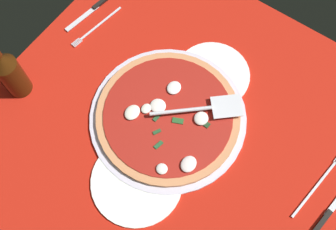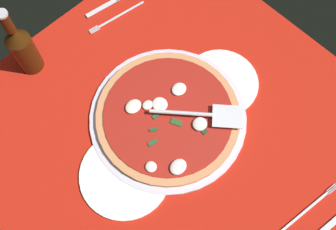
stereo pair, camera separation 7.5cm
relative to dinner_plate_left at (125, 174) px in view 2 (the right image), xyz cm
name	(u,v)px [view 2 (the right image)]	position (x,y,z in cm)	size (l,w,h in cm)	color
ground_plane	(172,138)	(15.52, -1.11, -1.00)	(100.79, 100.79, 0.80)	#B61B0F
checker_pattern	(172,137)	(15.52, -1.11, -0.55)	(100.79, 100.79, 0.10)	white
pizza_pan	(168,117)	(18.48, 3.63, 0.07)	(41.61, 41.61, 1.15)	silver
dinner_plate_left	(125,174)	(0.00, 0.00, 0.00)	(23.03, 23.03, 1.00)	white
dinner_plate_right	(221,83)	(36.21, 0.97, 0.00)	(20.70, 20.70, 1.00)	white
pizza	(168,116)	(18.40, 3.57, 1.44)	(37.99, 37.99, 2.66)	tan
pizza_server	(203,115)	(24.46, -3.16, 3.64)	(18.75, 20.30, 1.00)	silver
place_setting_near	(309,226)	(23.05, -39.98, -0.15)	(22.36, 15.31, 1.40)	white
place_setting_far	(117,9)	(32.14, 39.90, -0.15)	(21.62, 14.82, 1.40)	white
beer_bottle	(22,48)	(2.34, 41.87, 8.67)	(6.58, 6.58, 23.63)	#361B07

